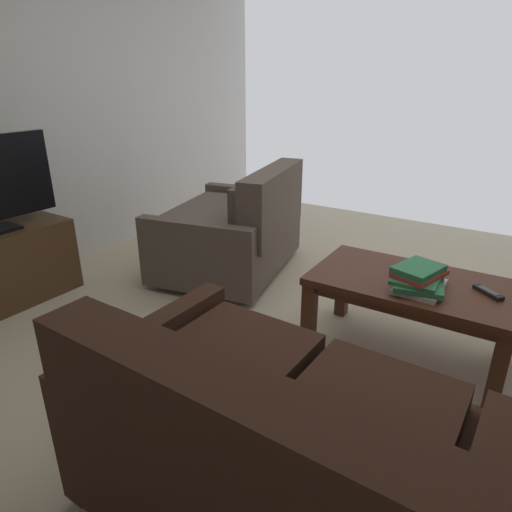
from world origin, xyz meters
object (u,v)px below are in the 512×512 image
Objects in this scene: tv_stand at (0,269)px; tv_remote at (488,292)px; loveseat_near at (236,230)px; sofa_main at (343,484)px; book_stack at (419,279)px; coffee_table at (411,292)px.

tv_remote is (-2.83, -0.87, 0.22)m from tv_stand.
loveseat_near is 1.87m from tv_remote.
sofa_main reaches higher than tv_stand.
tv_stand is at bearing 16.35° from book_stack.
tv_stand is (2.62, -0.47, -0.09)m from sofa_main.
coffee_table is 0.37m from tv_remote.
sofa_main is 1.94× the size of tv_stand.
loveseat_near is 4.13× the size of book_stack.
tv_remote is at bearing 166.59° from loveseat_near.
tv_remote is at bearing -99.14° from sofa_main.
tv_stand reaches higher than tv_remote.
loveseat_near is at bearing -20.46° from book_stack.
coffee_table is 3.28× the size of book_stack.
coffee_table is (-1.46, 0.46, 0.04)m from loveseat_near.
book_stack is at bearing 115.61° from coffee_table.
coffee_table is 1.08× the size of tv_stand.
sofa_main reaches higher than coffee_table.
tv_stand is at bearing 51.89° from loveseat_near.
sofa_main is at bearing 94.52° from book_stack.
tv_remote is (-0.36, -0.03, 0.08)m from coffee_table.
sofa_main is at bearing 169.91° from tv_stand.
tv_stand is (1.02, 1.30, -0.09)m from loveseat_near.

